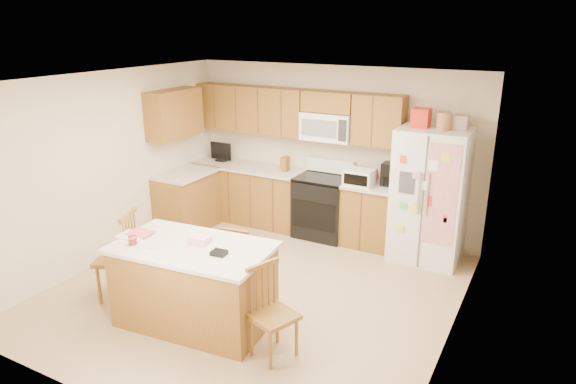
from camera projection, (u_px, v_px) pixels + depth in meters
The scene contains 9 objects.
ground at pixel (256, 290), 6.20m from camera, with size 4.50×4.50×0.00m, color #A17A59.
room_shell at pixel (253, 176), 5.74m from camera, with size 4.60×4.60×2.52m.
cabinetry at pixel (261, 171), 7.85m from camera, with size 3.36×1.56×2.15m.
stove at pixel (323, 205), 7.67m from camera, with size 0.76×0.65×1.13m.
refrigerator at pixel (430, 194), 6.77m from camera, with size 0.90×0.79×2.04m.
island at pixel (194, 284), 5.41m from camera, with size 1.73×1.09×0.99m.
windsor_chair_left at pixel (119, 258), 5.90m from camera, with size 0.58×0.59×1.06m.
windsor_chair_back at pixel (240, 262), 5.99m from camera, with size 0.43×0.41×0.88m.
windsor_chair_right at pixel (272, 314), 4.87m from camera, with size 0.50×0.51×0.93m.
Camera 1 is at (2.94, -4.67, 3.08)m, focal length 32.00 mm.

